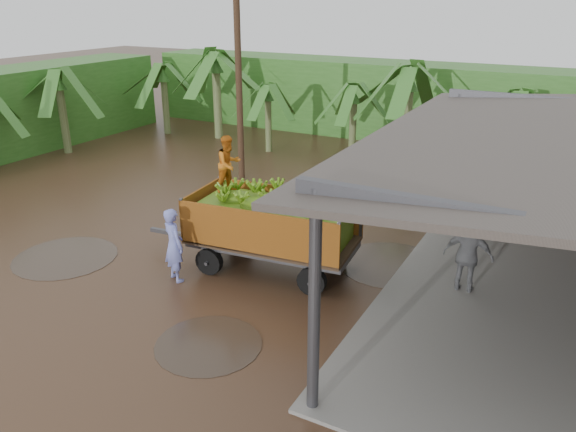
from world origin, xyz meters
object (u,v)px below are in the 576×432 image
Objects in this scene: banana_trailer at (272,223)px; man_grey at (468,256)px; man_blue at (174,245)px; utility_pole at (238,67)px.

man_grey is at bearing 6.83° from banana_trailer.
man_grey reaches higher than man_blue.
utility_pole reaches higher than man_blue.
utility_pole is at bearing -43.88° from man_blue.
man_blue is 0.23× the size of utility_pole.
man_grey is (4.64, 1.05, -0.29)m from banana_trailer.
banana_trailer is at bearing -51.54° from utility_pole.
banana_trailer is 2.46m from man_blue.
banana_trailer is at bearing 10.34° from man_grey.
man_grey is at bearing -28.13° from utility_pole.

